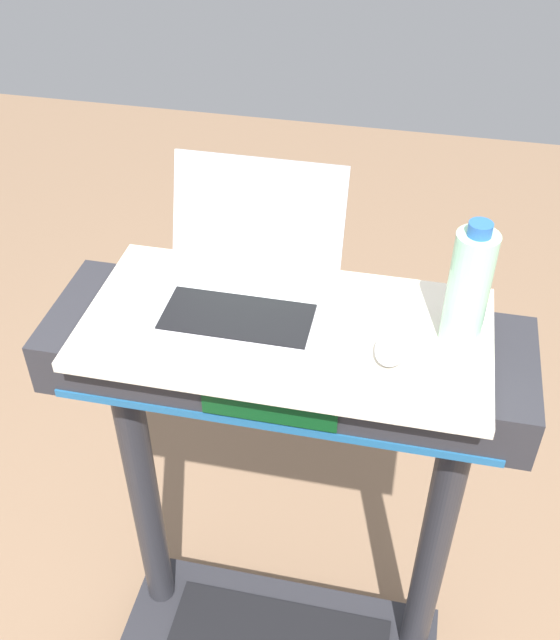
{
  "coord_description": "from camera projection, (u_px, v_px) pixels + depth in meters",
  "views": [
    {
      "loc": [
        0.21,
        -0.32,
        2.03
      ],
      "look_at": [
        0.0,
        0.65,
        1.21
      ],
      "focal_mm": 42.35,
      "sensor_mm": 36.0,
      "label": 1
    }
  ],
  "objects": [
    {
      "name": "desk_board",
      "position": [
        286.0,
        328.0,
        1.36
      ],
      "size": [
        0.74,
        0.37,
        0.02
      ],
      "primitive_type": "cube",
      "color": "beige",
      "rests_on": "treadmill_base"
    },
    {
      "name": "laptop",
      "position": [
        246.0,
        283.0,
        1.38
      ],
      "size": [
        0.33,
        0.3,
        0.23
      ],
      "rotation": [
        0.0,
        0.0,
        0.05
      ],
      "color": "#B7B7BC",
      "rests_on": "desk_board"
    },
    {
      "name": "computer_mouse",
      "position": [
        393.0,
        347.0,
        1.29
      ],
      "size": [
        0.07,
        0.11,
        0.03
      ],
      "primitive_type": "ellipsoid",
      "rotation": [
        0.0,
        0.0,
        -0.15
      ],
      "color": "#B2B2B7",
      "rests_on": "desk_board"
    },
    {
      "name": "water_bottle",
      "position": [
        468.0,
        288.0,
        1.26
      ],
      "size": [
        0.07,
        0.07,
        0.24
      ],
      "color": "#9EDBB2",
      "rests_on": "desk_board"
    }
  ]
}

